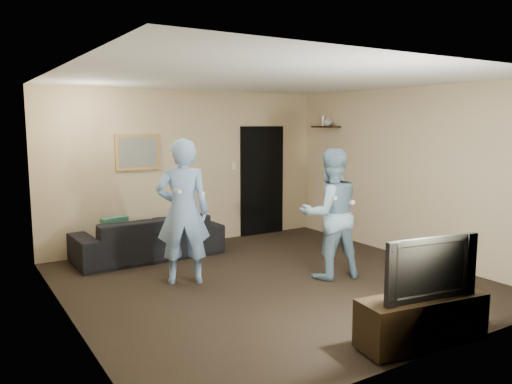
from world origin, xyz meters
TOP-DOWN VIEW (x-y plane):
  - ground at (0.00, 0.00)m, footprint 5.00×5.00m
  - ceiling at (0.00, 0.00)m, footprint 5.00×5.00m
  - wall_back at (0.00, 2.50)m, footprint 5.00×0.04m
  - wall_front at (0.00, -2.50)m, footprint 5.00×0.04m
  - wall_left at (-2.50, 0.00)m, footprint 0.04×5.00m
  - wall_right at (2.50, 0.00)m, footprint 0.04×5.00m
  - sofa at (-0.94, 1.97)m, footprint 2.25×0.94m
  - throw_pillow at (-1.45, 1.97)m, footprint 0.42×0.22m
  - painting_frame at (-0.90, 2.48)m, footprint 0.72×0.05m
  - painting_canvas at (-0.90, 2.45)m, footprint 0.62×0.01m
  - doorway at (1.45, 2.47)m, footprint 0.90×0.06m
  - light_switch at (0.85, 2.48)m, footprint 0.08×0.02m
  - wall_shelf at (2.39, 1.80)m, footprint 0.20×0.60m
  - shelf_vase at (2.39, 1.75)m, footprint 0.20×0.20m
  - shelf_figurine at (2.39, 1.87)m, footprint 0.06×0.06m
  - tv_console at (0.13, -2.32)m, footprint 1.30×0.59m
  - television at (0.13, -2.32)m, footprint 1.01×0.28m
  - wii_player_left at (-0.98, 0.56)m, footprint 0.80×0.67m
  - wii_player_right at (0.77, -0.25)m, footprint 0.97×0.84m

SIDE VIEW (x-z plane):
  - ground at x=0.00m, z-range 0.00..0.00m
  - tv_console at x=0.13m, z-range 0.03..0.47m
  - sofa at x=-0.94m, z-range 0.00..0.65m
  - throw_pillow at x=-1.45m, z-range 0.28..0.68m
  - television at x=0.13m, z-range 0.47..1.05m
  - wii_player_right at x=0.77m, z-range 0.00..1.73m
  - wii_player_left at x=-0.98m, z-range 0.00..1.87m
  - doorway at x=1.45m, z-range 0.00..2.00m
  - wall_back at x=0.00m, z-range 0.00..2.60m
  - wall_front at x=0.00m, z-range 0.00..2.60m
  - wall_left at x=-2.50m, z-range 0.00..2.60m
  - wall_right at x=2.50m, z-range 0.00..2.60m
  - light_switch at x=0.85m, z-range 1.24..1.36m
  - painting_frame at x=-0.90m, z-range 1.32..1.89m
  - painting_canvas at x=-0.90m, z-range 1.37..1.83m
  - wall_shelf at x=2.39m, z-range 1.98..2.00m
  - shelf_vase at x=2.39m, z-range 2.00..2.18m
  - shelf_figurine at x=2.39m, z-range 2.00..2.18m
  - ceiling at x=0.00m, z-range 2.58..2.62m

